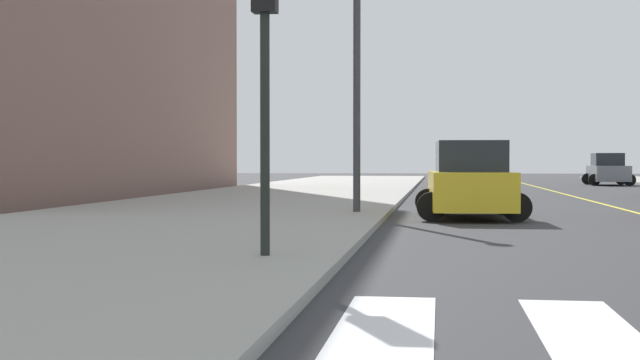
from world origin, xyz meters
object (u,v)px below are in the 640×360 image
(car_gray_third, at_px, (608,170))
(traffic_light_far_corner, at_px, (265,36))
(car_yellow_fourth, at_px, (470,182))
(street_lamp, at_px, (357,63))

(car_gray_third, distance_m, traffic_light_far_corner, 47.60)
(car_yellow_fourth, xyz_separation_m, traffic_light_far_corner, (-3.34, -11.13, 2.39))
(car_gray_third, height_order, car_yellow_fourth, car_gray_third)
(traffic_light_far_corner, bearing_deg, car_yellow_fourth, 73.29)
(car_yellow_fourth, height_order, traffic_light_far_corner, traffic_light_far_corner)
(street_lamp, bearing_deg, traffic_light_far_corner, -91.46)
(traffic_light_far_corner, distance_m, street_lamp, 11.23)
(car_yellow_fourth, bearing_deg, car_gray_third, 71.43)
(car_gray_third, height_order, traffic_light_far_corner, traffic_light_far_corner)
(traffic_light_far_corner, bearing_deg, street_lamp, 88.54)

